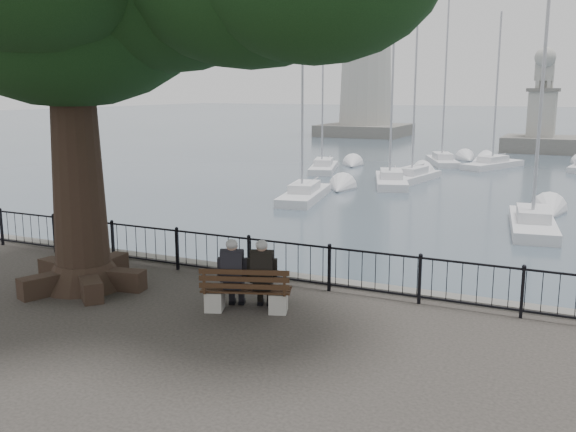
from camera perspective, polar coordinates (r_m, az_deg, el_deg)
The scene contains 14 objects.
harbor at distance 15.22m, azimuth 0.81°, elevation -7.44°, with size 260.00×260.00×1.20m.
railing at distance 14.47m, azimuth 0.00°, elevation -4.05°, with size 22.06×0.06×1.00m.
bench at distance 12.88m, azimuth -3.75°, elevation -7.09°, with size 1.86×1.11×0.94m.
person_left at distance 12.92m, azimuth -4.86°, elevation -5.40°, with size 0.60×0.82×1.49m.
person_right at distance 12.83m, azimuth -2.25°, elevation -5.48°, with size 0.60×0.82×1.49m.
lighthouse at distance 76.32m, azimuth 7.06°, elevation 16.33°, with size 9.50×9.50×29.23m.
lion_monument at distance 60.28m, azimuth 21.57°, elevation 7.48°, with size 6.06×6.06×8.92m.
sailboat_a at distance 31.71m, azimuth 1.48°, elevation 2.04°, with size 2.59×5.87×10.63m.
sailboat_b at distance 37.07m, azimuth 9.15°, elevation 3.27°, with size 3.41×6.10×11.55m.
sailboat_c at distance 26.63m, azimuth 20.92°, elevation -0.40°, with size 2.36×5.90×12.10m.
sailboat_e at distance 42.84m, azimuth 3.18°, elevation 4.50°, with size 3.01×5.66×12.63m.
sailboat_f at distance 46.67m, azimuth 17.74°, elevation 4.47°, with size 3.72×5.75×10.59m.
sailboat_h at distance 47.91m, azimuth 13.56°, elevation 4.89°, with size 3.54×5.73×11.73m.
sailboat_i at distance 38.88m, azimuth 11.04°, elevation 3.53°, with size 2.31×5.45×9.95m.
Camera 1 is at (5.93, -10.14, 4.37)m, focal length 40.00 mm.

